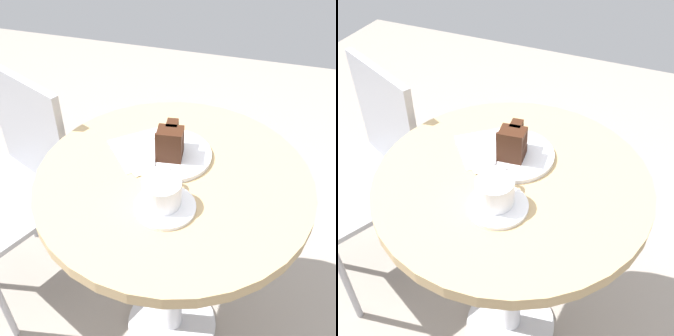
{
  "view_description": "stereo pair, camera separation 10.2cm",
  "coord_description": "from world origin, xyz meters",
  "views": [
    {
      "loc": [
        -0.77,
        -0.2,
        1.43
      ],
      "look_at": [
        -0.02,
        0.01,
        0.76
      ],
      "focal_mm": 45.0,
      "sensor_mm": 36.0,
      "label": 1
    },
    {
      "loc": [
        -0.73,
        -0.3,
        1.43
      ],
      "look_at": [
        -0.02,
        0.01,
        0.76
      ],
      "focal_mm": 45.0,
      "sensor_mm": 36.0,
      "label": 2
    }
  ],
  "objects": [
    {
      "name": "coffee_cup",
      "position": [
        -0.1,
        -0.0,
        0.77
      ],
      "size": [
        0.12,
        0.09,
        0.06
      ],
      "color": "white",
      "rests_on": "saucer"
    },
    {
      "name": "cake_slice",
      "position": [
        0.07,
        0.03,
        0.78
      ],
      "size": [
        0.1,
        0.07,
        0.09
      ],
      "rotation": [
        0.0,
        0.0,
        0.12
      ],
      "color": "#381E14",
      "rests_on": "cake_plate"
    },
    {
      "name": "cafe_table",
      "position": [
        0.0,
        0.0,
        0.6
      ],
      "size": [
        0.7,
        0.7,
        0.72
      ],
      "color": "tan",
      "rests_on": "ground"
    },
    {
      "name": "cafe_chair",
      "position": [
        0.1,
        0.57,
        0.5
      ],
      "size": [
        0.5,
        0.5,
        0.83
      ],
      "rotation": [
        0.0,
        0.0,
        4.28
      ],
      "color": "#9E9EA3",
      "rests_on": "ground"
    },
    {
      "name": "napkin",
      "position": [
        0.08,
        0.1,
        0.73
      ],
      "size": [
        0.22,
        0.22,
        0.0
      ],
      "rotation": [
        0.0,
        0.0,
        3.85
      ],
      "color": "silver",
      "rests_on": "cafe_table"
    },
    {
      "name": "fork",
      "position": [
        0.1,
        0.08,
        0.74
      ],
      "size": [
        0.14,
        0.06,
        0.0
      ],
      "rotation": [
        0.0,
        0.0,
        0.3
      ],
      "color": "silver",
      "rests_on": "cake_plate"
    },
    {
      "name": "saucer",
      "position": [
        -0.11,
        -0.01,
        0.73
      ],
      "size": [
        0.14,
        0.14,
        0.01
      ],
      "color": "white",
      "rests_on": "cafe_table"
    },
    {
      "name": "cake_plate",
      "position": [
        0.08,
        0.03,
        0.73
      ],
      "size": [
        0.22,
        0.22,
        0.01
      ],
      "color": "white",
      "rests_on": "cafe_table"
    },
    {
      "name": "teaspoon",
      "position": [
        -0.07,
        0.01,
        0.74
      ],
      "size": [
        0.09,
        0.08,
        0.0
      ],
      "rotation": [
        0.0,
        0.0,
        5.57
      ],
      "color": "silver",
      "rests_on": "saucer"
    },
    {
      "name": "ground_plane",
      "position": [
        0.0,
        0.0,
        -0.01
      ],
      "size": [
        4.4,
        4.4,
        0.01
      ],
      "primitive_type": "cube",
      "color": "gray",
      "rests_on": "ground"
    }
  ]
}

